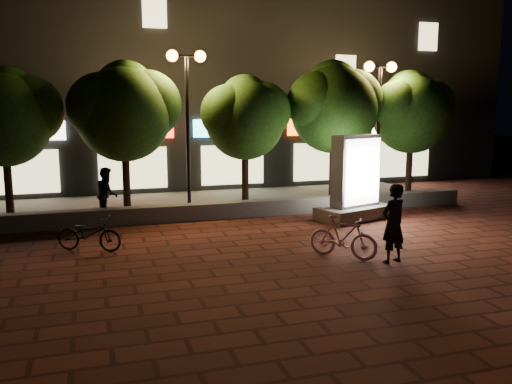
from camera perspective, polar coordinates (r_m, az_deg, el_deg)
name	(u,v)px	position (r m, az deg, el deg)	size (l,w,h in m)	color
ground	(286,248)	(13.59, 3.22, -5.97)	(80.00, 80.00, 0.00)	#5C251D
retaining_wall	(242,209)	(17.24, -1.44, -1.80)	(16.00, 0.45, 0.50)	slate
sidewalk	(224,202)	(19.65, -3.45, -1.05)	(16.00, 5.00, 0.08)	slate
building_block	(189,72)	(25.71, -7.15, 12.46)	(28.00, 8.12, 11.30)	black
tree_far_left	(5,114)	(17.88, -25.04, 7.55)	(3.36, 2.80, 4.63)	black
tree_left	(125,108)	(17.76, -13.70, 8.64)	(3.60, 3.00, 4.89)	black
tree_mid	(246,114)	(18.47, -1.08, 8.22)	(3.24, 2.70, 4.50)	black
tree_right	(335,104)	(19.65, 8.33, 9.21)	(3.72, 3.10, 5.07)	black
tree_far_right	(412,109)	(21.23, 16.20, 8.42)	(3.48, 2.90, 4.76)	black
street_lamp_left	(187,90)	(17.74, -7.33, 10.71)	(1.26, 0.36, 5.18)	black
street_lamp_right	(379,95)	(20.19, 12.95, 10.01)	(1.26, 0.36, 4.98)	black
ad_kiosk	(355,185)	(17.06, 10.47, 0.69)	(2.69, 1.91, 2.63)	slate
scooter_pink	(343,237)	(12.80, 9.21, -4.74)	(0.47, 1.66, 1.00)	pink
rider	(393,223)	(12.57, 14.34, -3.25)	(0.67, 0.44, 1.82)	black
scooter_parked	(89,234)	(13.86, -17.27, -4.24)	(0.58, 1.66, 0.87)	black
pedestrian	(107,193)	(16.99, -15.53, -0.14)	(0.78, 0.61, 1.61)	black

